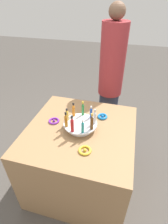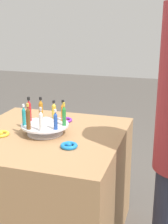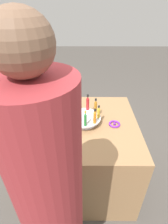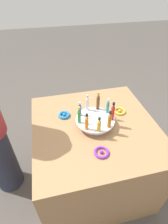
{
  "view_description": "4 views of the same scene",
  "coord_description": "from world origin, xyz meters",
  "px_view_note": "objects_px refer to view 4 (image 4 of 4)",
  "views": [
    {
      "loc": [
        0.33,
        -1.11,
        1.72
      ],
      "look_at": [
        0.01,
        0.07,
        0.86
      ],
      "focal_mm": 28.0,
      "sensor_mm": 36.0,
      "label": 1
    },
    {
      "loc": [
        1.62,
        0.75,
        1.4
      ],
      "look_at": [
        0.05,
        0.26,
        0.9
      ],
      "focal_mm": 50.0,
      "sensor_mm": 36.0,
      "label": 2
    },
    {
      "loc": [
        -0.01,
        1.22,
        1.65
      ],
      "look_at": [
        0.0,
        0.0,
        0.84
      ],
      "focal_mm": 28.0,
      "sensor_mm": 36.0,
      "label": 3
    },
    {
      "loc": [
        -0.91,
        0.3,
        1.65
      ],
      "look_at": [
        0.01,
        0.08,
        0.86
      ],
      "focal_mm": 28.0,
      "sensor_mm": 36.0,
      "label": 4
    }
  ],
  "objects_px": {
    "bottle_clear": "(87,103)",
    "ribbon_bow_gold": "(120,111)",
    "bottle_brown": "(98,102)",
    "ribbon_bow_purple": "(102,152)",
    "display_stand": "(95,121)",
    "bottle_orange": "(87,122)",
    "ribbon_bow_blue": "(64,115)",
    "bottle_amber": "(110,120)",
    "bottle_red": "(113,112)",
    "bottle_teal": "(108,106)",
    "bottle_green": "(79,116)",
    "bottle_gold": "(99,125)",
    "bottle_blue": "(80,109)"
  },
  "relations": [
    {
      "from": "bottle_orange",
      "to": "bottle_clear",
      "type": "bearing_deg",
      "value": -14.96
    },
    {
      "from": "bottle_brown",
      "to": "bottle_red",
      "type": "bearing_deg",
      "value": -154.96
    },
    {
      "from": "bottle_amber",
      "to": "ribbon_bow_purple",
      "type": "distance_m",
      "value": 0.22
    },
    {
      "from": "bottle_clear",
      "to": "ribbon_bow_gold",
      "type": "bearing_deg",
      "value": -92.69
    },
    {
      "from": "ribbon_bow_gold",
      "to": "ribbon_bow_blue",
      "type": "relative_size",
      "value": 1.06
    },
    {
      "from": "bottle_teal",
      "to": "bottle_clear",
      "type": "xyz_separation_m",
      "value": [
        0.07,
        0.14,
        0.0
      ]
    },
    {
      "from": "display_stand",
      "to": "bottle_teal",
      "type": "distance_m",
      "value": 0.15
    },
    {
      "from": "bottle_brown",
      "to": "bottle_clear",
      "type": "xyz_separation_m",
      "value": [
        0.01,
        0.08,
        -0.01
      ]
    },
    {
      "from": "bottle_clear",
      "to": "ribbon_bow_purple",
      "type": "height_order",
      "value": "bottle_clear"
    },
    {
      "from": "bottle_amber",
      "to": "ribbon_bow_gold",
      "type": "bearing_deg",
      "value": -40.02
    },
    {
      "from": "bottle_brown",
      "to": "ribbon_bow_blue",
      "type": "height_order",
      "value": "bottle_brown"
    },
    {
      "from": "bottle_teal",
      "to": "ribbon_bow_purple",
      "type": "xyz_separation_m",
      "value": [
        -0.31,
        0.14,
        -0.11
      ]
    },
    {
      "from": "bottle_gold",
      "to": "bottle_brown",
      "type": "relative_size",
      "value": 0.76
    },
    {
      "from": "display_stand",
      "to": "bottle_red",
      "type": "height_order",
      "value": "bottle_red"
    },
    {
      "from": "bottle_orange",
      "to": "bottle_red",
      "type": "distance_m",
      "value": 0.21
    },
    {
      "from": "bottle_orange",
      "to": "bottle_amber",
      "type": "bearing_deg",
      "value": -94.96
    },
    {
      "from": "bottle_gold",
      "to": "ribbon_bow_purple",
      "type": "height_order",
      "value": "bottle_gold"
    },
    {
      "from": "display_stand",
      "to": "bottle_gold",
      "type": "xyz_separation_m",
      "value": [
        -0.12,
        0.01,
        0.08
      ]
    },
    {
      "from": "bottle_teal",
      "to": "ribbon_bow_purple",
      "type": "bearing_deg",
      "value": 155.85
    },
    {
      "from": "bottle_orange",
      "to": "ribbon_bow_gold",
      "type": "height_order",
      "value": "bottle_orange"
    },
    {
      "from": "bottle_brown",
      "to": "ribbon_bow_purple",
      "type": "xyz_separation_m",
      "value": [
        -0.37,
        0.08,
        -0.12
      ]
    },
    {
      "from": "display_stand",
      "to": "bottle_teal",
      "type": "bearing_deg",
      "value": -64.96
    },
    {
      "from": "bottle_brown",
      "to": "display_stand",
      "type": "bearing_deg",
      "value": 155.04
    },
    {
      "from": "bottle_red",
      "to": "ribbon_bow_blue",
      "type": "relative_size",
      "value": 1.61
    },
    {
      "from": "bottle_red",
      "to": "bottle_teal",
      "type": "xyz_separation_m",
      "value": [
        0.08,
        0.01,
        -0.01
      ]
    },
    {
      "from": "ribbon_bow_gold",
      "to": "bottle_gold",
      "type": "bearing_deg",
      "value": 131.88
    },
    {
      "from": "bottle_green",
      "to": "ribbon_bow_gold",
      "type": "relative_size",
      "value": 1.4
    },
    {
      "from": "ribbon_bow_gold",
      "to": "bottle_brown",
      "type": "bearing_deg",
      "value": 88.3
    },
    {
      "from": "bottle_teal",
      "to": "ribbon_bow_blue",
      "type": "xyz_separation_m",
      "value": [
        0.1,
        0.32,
        -0.11
      ]
    },
    {
      "from": "display_stand",
      "to": "bottle_blue",
      "type": "distance_m",
      "value": 0.14
    },
    {
      "from": "bottle_blue",
      "to": "ribbon_bow_blue",
      "type": "height_order",
      "value": "bottle_blue"
    },
    {
      "from": "display_stand",
      "to": "bottle_teal",
      "type": "relative_size",
      "value": 2.25
    },
    {
      "from": "bottle_brown",
      "to": "bottle_clear",
      "type": "distance_m",
      "value": 0.08
    },
    {
      "from": "bottle_green",
      "to": "bottle_gold",
      "type": "distance_m",
      "value": 0.16
    },
    {
      "from": "bottle_brown",
      "to": "ribbon_bow_purple",
      "type": "height_order",
      "value": "bottle_brown"
    },
    {
      "from": "bottle_amber",
      "to": "bottle_clear",
      "type": "height_order",
      "value": "same"
    },
    {
      "from": "display_stand",
      "to": "bottle_orange",
      "type": "relative_size",
      "value": 2.15
    },
    {
      "from": "bottle_orange",
      "to": "bottle_teal",
      "type": "bearing_deg",
      "value": -54.96
    },
    {
      "from": "bottle_gold",
      "to": "bottle_brown",
      "type": "xyz_separation_m",
      "value": [
        0.23,
        -0.06,
        0.02
      ]
    },
    {
      "from": "bottle_teal",
      "to": "bottle_gold",
      "type": "bearing_deg",
      "value": 145.04
    },
    {
      "from": "bottle_gold",
      "to": "ribbon_bow_gold",
      "type": "bearing_deg",
      "value": -48.12
    },
    {
      "from": "bottle_clear",
      "to": "bottle_blue",
      "type": "height_order",
      "value": "bottle_clear"
    },
    {
      "from": "bottle_amber",
      "to": "ribbon_bow_purple",
      "type": "xyz_separation_m",
      "value": [
        -0.16,
        0.1,
        -0.12
      ]
    },
    {
      "from": "bottle_clear",
      "to": "ribbon_bow_blue",
      "type": "bearing_deg",
      "value": 77.7
    },
    {
      "from": "bottle_red",
      "to": "bottle_teal",
      "type": "height_order",
      "value": "bottle_red"
    },
    {
      "from": "bottle_red",
      "to": "ribbon_bow_purple",
      "type": "distance_m",
      "value": 0.3
    },
    {
      "from": "bottle_green",
      "to": "ribbon_bow_purple",
      "type": "height_order",
      "value": "bottle_green"
    },
    {
      "from": "bottle_gold",
      "to": "ribbon_bow_purple",
      "type": "xyz_separation_m",
      "value": [
        -0.14,
        0.02,
        -0.11
      ]
    },
    {
      "from": "bottle_green",
      "to": "bottle_gold",
      "type": "xyz_separation_m",
      "value": [
        -0.11,
        -0.11,
        -0.01
      ]
    },
    {
      "from": "bottle_red",
      "to": "ribbon_bow_purple",
      "type": "relative_size",
      "value": 1.53
    }
  ]
}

